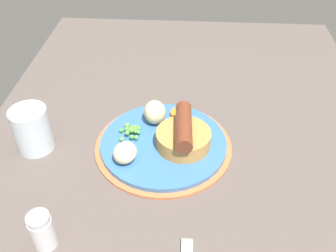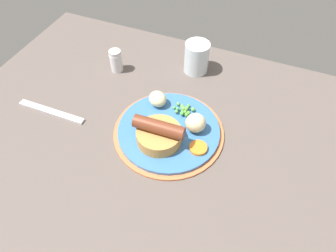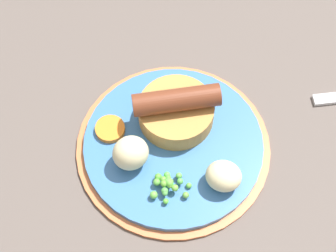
{
  "view_description": "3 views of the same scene",
  "coord_description": "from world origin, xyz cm",
  "px_view_note": "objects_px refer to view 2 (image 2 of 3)",
  "views": [
    {
      "loc": [
        53.6,
        0.0,
        50.78
      ],
      "look_at": [
        0.14,
        -3.49,
        6.64
      ],
      "focal_mm": 40.0,
      "sensor_mm": 36.0,
      "label": 1
    },
    {
      "loc": [
        -14.33,
        35.79,
        57.64
      ],
      "look_at": [
        1.78,
        -3.47,
        6.34
      ],
      "focal_mm": 32.0,
      "sensor_mm": 36.0,
      "label": 2
    },
    {
      "loc": [
        -2.62,
        -37.87,
        69.04
      ],
      "look_at": [
        1.34,
        -2.95,
        6.74
      ],
      "focal_mm": 60.0,
      "sensor_mm": 36.0,
      "label": 3
    }
  ],
  "objects_px": {
    "salt_shaker": "(116,61)",
    "carrot_slice_1": "(198,148)",
    "dinner_plate": "(169,131)",
    "pea_pile": "(184,109)",
    "fork": "(51,112)",
    "drinking_glass": "(197,57)",
    "potato_chunk_1": "(196,123)",
    "sausage_pudding": "(159,134)",
    "potato_chunk_0": "(158,99)"
  },
  "relations": [
    {
      "from": "salt_shaker",
      "to": "potato_chunk_0",
      "type": "bearing_deg",
      "value": 150.73
    },
    {
      "from": "dinner_plate",
      "to": "potato_chunk_1",
      "type": "distance_m",
      "value": 0.07
    },
    {
      "from": "sausage_pudding",
      "to": "potato_chunk_0",
      "type": "relative_size",
      "value": 2.51
    },
    {
      "from": "dinner_plate",
      "to": "drinking_glass",
      "type": "height_order",
      "value": "drinking_glass"
    },
    {
      "from": "fork",
      "to": "dinner_plate",
      "type": "bearing_deg",
      "value": -170.86
    },
    {
      "from": "carrot_slice_1",
      "to": "drinking_glass",
      "type": "xyz_separation_m",
      "value": [
        0.1,
        -0.27,
        0.02
      ]
    },
    {
      "from": "pea_pile",
      "to": "salt_shaker",
      "type": "distance_m",
      "value": 0.25
    },
    {
      "from": "pea_pile",
      "to": "potato_chunk_0",
      "type": "distance_m",
      "value": 0.07
    },
    {
      "from": "potato_chunk_1",
      "to": "salt_shaker",
      "type": "relative_size",
      "value": 0.75
    },
    {
      "from": "fork",
      "to": "drinking_glass",
      "type": "height_order",
      "value": "drinking_glass"
    },
    {
      "from": "potato_chunk_1",
      "to": "pea_pile",
      "type": "bearing_deg",
      "value": -44.42
    },
    {
      "from": "pea_pile",
      "to": "carrot_slice_1",
      "type": "xyz_separation_m",
      "value": [
        -0.07,
        0.09,
        -0.01
      ]
    },
    {
      "from": "potato_chunk_0",
      "to": "potato_chunk_1",
      "type": "relative_size",
      "value": 0.94
    },
    {
      "from": "dinner_plate",
      "to": "potato_chunk_0",
      "type": "height_order",
      "value": "potato_chunk_0"
    },
    {
      "from": "dinner_plate",
      "to": "pea_pile",
      "type": "bearing_deg",
      "value": -102.6
    },
    {
      "from": "potato_chunk_1",
      "to": "dinner_plate",
      "type": "bearing_deg",
      "value": 20.2
    },
    {
      "from": "pea_pile",
      "to": "potato_chunk_0",
      "type": "xyz_separation_m",
      "value": [
        0.07,
        -0.0,
        0.01
      ]
    },
    {
      "from": "potato_chunk_1",
      "to": "fork",
      "type": "relative_size",
      "value": 0.26
    },
    {
      "from": "dinner_plate",
      "to": "sausage_pudding",
      "type": "distance_m",
      "value": 0.05
    },
    {
      "from": "potato_chunk_0",
      "to": "sausage_pudding",
      "type": "bearing_deg",
      "value": 115.12
    },
    {
      "from": "carrot_slice_1",
      "to": "fork",
      "type": "distance_m",
      "value": 0.37
    },
    {
      "from": "pea_pile",
      "to": "drinking_glass",
      "type": "xyz_separation_m",
      "value": [
        0.03,
        -0.18,
        0.02
      ]
    },
    {
      "from": "potato_chunk_1",
      "to": "drinking_glass",
      "type": "bearing_deg",
      "value": -71.68
    },
    {
      "from": "dinner_plate",
      "to": "carrot_slice_1",
      "type": "distance_m",
      "value": 0.09
    },
    {
      "from": "fork",
      "to": "drinking_glass",
      "type": "distance_m",
      "value": 0.4
    },
    {
      "from": "drinking_glass",
      "to": "dinner_plate",
      "type": "bearing_deg",
      "value": 93.76
    },
    {
      "from": "dinner_plate",
      "to": "potato_chunk_1",
      "type": "relative_size",
      "value": 5.36
    },
    {
      "from": "sausage_pudding",
      "to": "pea_pile",
      "type": "distance_m",
      "value": 0.1
    },
    {
      "from": "dinner_plate",
      "to": "salt_shaker",
      "type": "relative_size",
      "value": 4.03
    },
    {
      "from": "dinner_plate",
      "to": "fork",
      "type": "xyz_separation_m",
      "value": [
        0.29,
        0.05,
        -0.0
      ]
    },
    {
      "from": "pea_pile",
      "to": "potato_chunk_0",
      "type": "height_order",
      "value": "potato_chunk_0"
    },
    {
      "from": "salt_shaker",
      "to": "sausage_pudding",
      "type": "bearing_deg",
      "value": 137.75
    },
    {
      "from": "drinking_glass",
      "to": "carrot_slice_1",
      "type": "bearing_deg",
      "value": 109.91
    },
    {
      "from": "carrot_slice_1",
      "to": "fork",
      "type": "relative_size",
      "value": 0.22
    },
    {
      "from": "carrot_slice_1",
      "to": "salt_shaker",
      "type": "xyz_separation_m",
      "value": [
        0.3,
        -0.18,
        0.01
      ]
    },
    {
      "from": "sausage_pudding",
      "to": "drinking_glass",
      "type": "bearing_deg",
      "value": -90.84
    },
    {
      "from": "dinner_plate",
      "to": "potato_chunk_0",
      "type": "xyz_separation_m",
      "value": [
        0.05,
        -0.06,
        0.03
      ]
    },
    {
      "from": "salt_shaker",
      "to": "drinking_glass",
      "type": "bearing_deg",
      "value": -157.69
    },
    {
      "from": "potato_chunk_1",
      "to": "carrot_slice_1",
      "type": "distance_m",
      "value": 0.06
    },
    {
      "from": "sausage_pudding",
      "to": "potato_chunk_0",
      "type": "xyz_separation_m",
      "value": [
        0.05,
        -0.1,
        -0.0
      ]
    },
    {
      "from": "potato_chunk_1",
      "to": "carrot_slice_1",
      "type": "height_order",
      "value": "potato_chunk_1"
    },
    {
      "from": "potato_chunk_0",
      "to": "carrot_slice_1",
      "type": "xyz_separation_m",
      "value": [
        -0.13,
        0.09,
        -0.01
      ]
    },
    {
      "from": "dinner_plate",
      "to": "drinking_glass",
      "type": "bearing_deg",
      "value": -86.24
    },
    {
      "from": "salt_shaker",
      "to": "carrot_slice_1",
      "type": "bearing_deg",
      "value": 148.66
    },
    {
      "from": "potato_chunk_1",
      "to": "drinking_glass",
      "type": "xyz_separation_m",
      "value": [
        0.07,
        -0.22,
        0.0
      ]
    },
    {
      "from": "pea_pile",
      "to": "sausage_pudding",
      "type": "bearing_deg",
      "value": 77.61
    },
    {
      "from": "carrot_slice_1",
      "to": "salt_shaker",
      "type": "bearing_deg",
      "value": -31.34
    },
    {
      "from": "sausage_pudding",
      "to": "potato_chunk_0",
      "type": "distance_m",
      "value": 0.11
    },
    {
      "from": "pea_pile",
      "to": "fork",
      "type": "bearing_deg",
      "value": 20.29
    },
    {
      "from": "sausage_pudding",
      "to": "pea_pile",
      "type": "bearing_deg",
      "value": -104.84
    }
  ]
}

